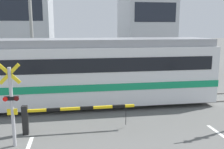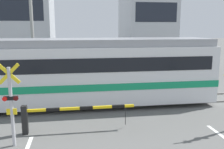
{
  "view_description": "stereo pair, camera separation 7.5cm",
  "coord_description": "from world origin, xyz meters",
  "px_view_note": "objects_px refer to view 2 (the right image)",
  "views": [
    {
      "loc": [
        -1.89,
        -2.18,
        3.87
      ],
      "look_at": [
        0.0,
        9.57,
        1.6
      ],
      "focal_mm": 40.0,
      "sensor_mm": 36.0,
      "label": 1
    },
    {
      "loc": [
        -1.82,
        -2.19,
        3.87
      ],
      "look_at": [
        0.0,
        9.57,
        1.6
      ],
      "focal_mm": 40.0,
      "sensor_mm": 36.0,
      "label": 2
    }
  ],
  "objects_px": {
    "crossing_barrier_far": "(141,76)",
    "crossing_signal_left": "(11,102)",
    "crossing_barrier_near": "(56,114)",
    "commuter_train": "(7,72)",
    "pedestrian": "(91,70)"
  },
  "relations": [
    {
      "from": "crossing_signal_left",
      "to": "pedestrian",
      "type": "distance_m",
      "value": 9.64
    },
    {
      "from": "commuter_train",
      "to": "crossing_barrier_far",
      "type": "distance_m",
      "value": 8.27
    },
    {
      "from": "pedestrian",
      "to": "crossing_signal_left",
      "type": "bearing_deg",
      "value": -109.38
    },
    {
      "from": "crossing_signal_left",
      "to": "pedestrian",
      "type": "bearing_deg",
      "value": 70.62
    },
    {
      "from": "commuter_train",
      "to": "pedestrian",
      "type": "xyz_separation_m",
      "value": [
        4.34,
        4.89,
        -0.86
      ]
    },
    {
      "from": "commuter_train",
      "to": "crossing_barrier_near",
      "type": "distance_m",
      "value": 4.24
    },
    {
      "from": "commuter_train",
      "to": "crossing_signal_left",
      "type": "height_order",
      "value": "commuter_train"
    },
    {
      "from": "commuter_train",
      "to": "crossing_barrier_near",
      "type": "height_order",
      "value": "commuter_train"
    },
    {
      "from": "crossing_barrier_far",
      "to": "crossing_signal_left",
      "type": "height_order",
      "value": "crossing_signal_left"
    },
    {
      "from": "crossing_barrier_far",
      "to": "crossing_barrier_near",
      "type": "bearing_deg",
      "value": -127.52
    },
    {
      "from": "crossing_barrier_far",
      "to": "crossing_signal_left",
      "type": "distance_m",
      "value": 9.85
    },
    {
      "from": "crossing_signal_left",
      "to": "commuter_train",
      "type": "bearing_deg",
      "value": 105.28
    },
    {
      "from": "commuter_train",
      "to": "crossing_barrier_far",
      "type": "relative_size",
      "value": 4.84
    },
    {
      "from": "pedestrian",
      "to": "crossing_barrier_far",
      "type": "bearing_deg",
      "value": -26.85
    },
    {
      "from": "crossing_barrier_near",
      "to": "crossing_barrier_far",
      "type": "bearing_deg",
      "value": 52.48
    }
  ]
}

